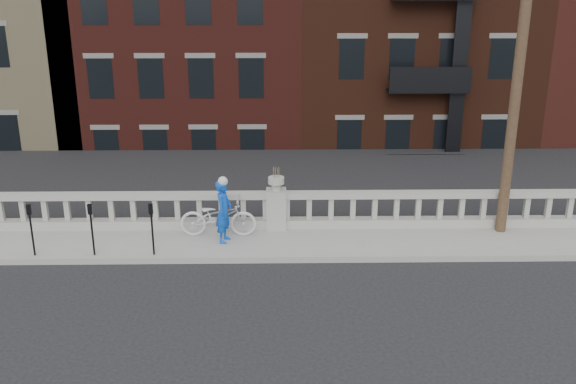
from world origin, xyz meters
The scene contains 11 objects.
ground centered at (0.00, 0.00, 0.00)m, with size 120.00×120.00×0.00m, color black.
sidewalk centered at (0.00, 3.00, 0.07)m, with size 32.00×2.20×0.15m, color gray.
balustrade centered at (0.00, 3.95, 0.64)m, with size 28.00×0.34×1.03m.
planter_pedestal centered at (0.00, 3.95, 0.83)m, with size 0.55×0.55×1.76m.
lower_level centered at (0.56, 23.04, 2.63)m, with size 80.00×44.00×20.80m.
utility_pole centered at (6.20, 3.60, 5.24)m, with size 1.60×0.28×10.00m.
parking_meter_b centered at (-6.10, 2.15, 1.00)m, with size 0.10×0.09×1.36m.
parking_meter_c centered at (-4.60, 2.15, 1.00)m, with size 0.10×0.09×1.36m.
parking_meter_d centered at (-3.10, 2.15, 1.00)m, with size 0.10×0.09×1.36m.
bicycle centered at (-1.57, 3.38, 0.69)m, with size 0.71×2.05×1.08m, color silver.
cyclist centered at (-1.37, 2.98, 0.99)m, with size 0.62×0.40×1.69m, color blue.
Camera 1 is at (0.05, -12.76, 6.85)m, focal length 40.00 mm.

